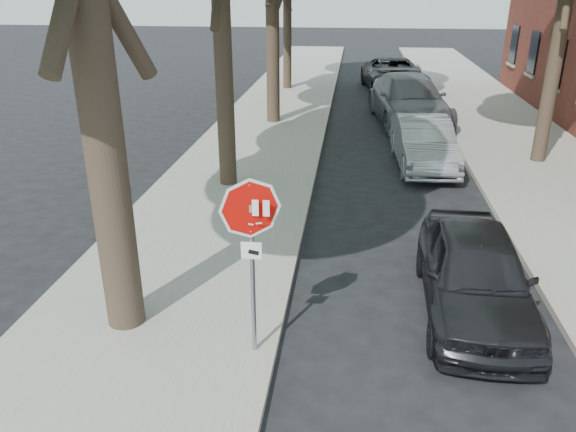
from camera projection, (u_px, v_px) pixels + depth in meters
name	position (u px, v px, depth m)	size (l,w,h in m)	color
ground	(303.00, 360.00, 8.02)	(120.00, 120.00, 0.00)	black
sidewalk_left	(263.00, 136.00, 19.24)	(4.00, 55.00, 0.12)	gray
sidewalk_right	(519.00, 144.00, 18.34)	(4.00, 55.00, 0.12)	gray
curb_left	(322.00, 138.00, 19.02)	(0.12, 55.00, 0.13)	#9E9384
curb_right	(455.00, 142.00, 18.55)	(0.12, 55.00, 0.13)	#9E9384
stop_sign	(251.00, 234.00, 7.31)	(0.76, 0.34, 2.61)	gray
car_a	(475.00, 273.00, 8.94)	(1.64, 4.06, 1.38)	black
car_b	(423.00, 143.00, 16.09)	(1.47, 4.20, 1.38)	#9A9DA2
car_c	(409.00, 100.00, 20.94)	(2.41, 5.94, 1.72)	#535459
car_d	(394.00, 75.00, 26.83)	(2.59, 5.62, 1.56)	black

